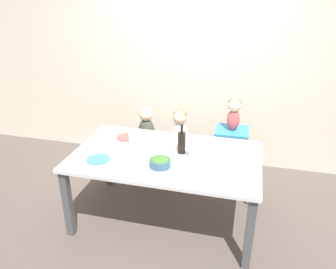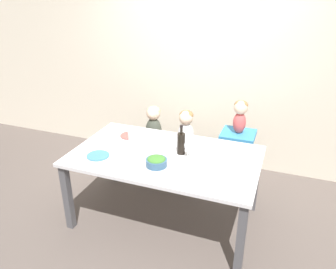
{
  "view_description": "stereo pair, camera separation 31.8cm",
  "coord_description": "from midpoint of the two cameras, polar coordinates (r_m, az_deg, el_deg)",
  "views": [
    {
      "loc": [
        0.72,
        -2.73,
        2.24
      ],
      "look_at": [
        0.0,
        0.08,
        0.93
      ],
      "focal_mm": 35.0,
      "sensor_mm": 36.0,
      "label": 1
    },
    {
      "loc": [
        1.02,
        -2.63,
        2.24
      ],
      "look_at": [
        0.0,
        0.08,
        0.93
      ],
      "focal_mm": 35.0,
      "sensor_mm": 36.0,
      "label": 2
    }
  ],
  "objects": [
    {
      "name": "ground_plane",
      "position": [
        3.6,
        2.14,
        -14.23
      ],
      "size": [
        14.0,
        14.0,
        0.0
      ],
      "primitive_type": "plane",
      "color": "#564C47"
    },
    {
      "name": "wall_back",
      "position": [
        4.29,
        8.69,
        12.05
      ],
      "size": [
        10.0,
        0.06,
        2.7
      ],
      "color": "beige",
      "rests_on": "ground_plane"
    },
    {
      "name": "dining_table",
      "position": [
        3.23,
        2.32,
        -4.86
      ],
      "size": [
        1.81,
        1.07,
        0.75
      ],
      "color": "silver",
      "rests_on": "ground_plane"
    },
    {
      "name": "chair_far_left",
      "position": [
        4.13,
        -0.26,
        -2.47
      ],
      "size": [
        0.44,
        0.41,
        0.44
      ],
      "color": "silver",
      "rests_on": "ground_plane"
    },
    {
      "name": "chair_far_center",
      "position": [
        4.02,
        5.28,
        -3.4
      ],
      "size": [
        0.44,
        0.41,
        0.44
      ],
      "color": "silver",
      "rests_on": "ground_plane"
    },
    {
      "name": "chair_right_highchair",
      "position": [
        3.83,
        14.3,
        -1.94
      ],
      "size": [
        0.37,
        0.35,
        0.76
      ],
      "color": "silver",
      "rests_on": "ground_plane"
    },
    {
      "name": "person_child_left",
      "position": [
        4.0,
        -0.26,
        1.82
      ],
      "size": [
        0.2,
        0.18,
        0.49
      ],
      "color": "#3D4238",
      "rests_on": "chair_far_left"
    },
    {
      "name": "person_child_center",
      "position": [
        3.88,
        5.47,
        0.98
      ],
      "size": [
        0.2,
        0.18,
        0.49
      ],
      "color": "silver",
      "rests_on": "chair_far_center"
    },
    {
      "name": "person_baby_right",
      "position": [
        3.68,
        14.92,
        3.51
      ],
      "size": [
        0.15,
        0.16,
        0.38
      ],
      "color": "#C64C4C",
      "rests_on": "chair_right_highchair"
    },
    {
      "name": "wine_bottle",
      "position": [
        3.17,
        5.18,
        -1.53
      ],
      "size": [
        0.08,
        0.08,
        0.3
      ],
      "color": "black",
      "rests_on": "dining_table"
    },
    {
      "name": "paper_towel_roll",
      "position": [
        3.16,
        -3.02,
        -1.44
      ],
      "size": [
        0.11,
        0.11,
        0.24
      ],
      "color": "white",
      "rests_on": "dining_table"
    },
    {
      "name": "wine_glass_near",
      "position": [
        3.09,
        6.42,
        -2.04
      ],
      "size": [
        0.07,
        0.07,
        0.18
      ],
      "color": "white",
      "rests_on": "dining_table"
    },
    {
      "name": "salad_bowl_large",
      "position": [
        2.97,
        1.03,
        -4.78
      ],
      "size": [
        0.2,
        0.2,
        0.09
      ],
      "color": "#335675",
      "rests_on": "dining_table"
    },
    {
      "name": "dinner_plate_front_left",
      "position": [
        3.19,
        -9.32,
        -3.72
      ],
      "size": [
        0.22,
        0.22,
        0.01
      ],
      "color": "teal",
      "rests_on": "dining_table"
    },
    {
      "name": "dinner_plate_back_left",
      "position": [
        3.58,
        -4.09,
        -0.23
      ],
      "size": [
        0.22,
        0.22,
        0.01
      ],
      "color": "#D14C47",
      "rests_on": "dining_table"
    }
  ]
}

